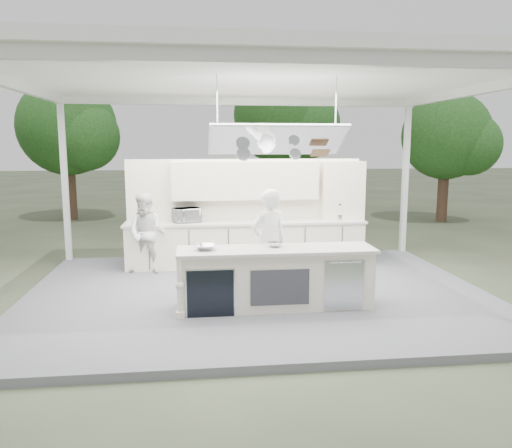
{
  "coord_description": "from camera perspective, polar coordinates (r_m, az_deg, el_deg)",
  "views": [
    {
      "loc": [
        -1.02,
        -8.46,
        2.68
      ],
      "look_at": [
        0.03,
        0.4,
        1.25
      ],
      "focal_mm": 35.0,
      "sensor_mm": 36.0,
      "label": 1
    }
  ],
  "objects": [
    {
      "name": "sous_chef",
      "position": [
        10.17,
        -12.36,
        -1.06
      ],
      "size": [
        0.9,
        0.77,
        1.61
      ],
      "primitive_type": "imported",
      "rotation": [
        0.0,
        0.0,
        -0.24
      ],
      "color": "silver",
      "rests_on": "stage_deck"
    },
    {
      "name": "back_counter",
      "position": [
        10.61,
        -1.12,
        -2.22
      ],
      "size": [
        5.08,
        0.72,
        0.95
      ],
      "color": "silver",
      "rests_on": "stage_deck"
    },
    {
      "name": "toaster_oven",
      "position": [
        10.49,
        -7.94,
        1.01
      ],
      "size": [
        0.63,
        0.53,
        0.3
      ],
      "primitive_type": "imported",
      "rotation": [
        0.0,
        0.0,
        0.34
      ],
      "color": "silver",
      "rests_on": "back_counter"
    },
    {
      "name": "ground",
      "position": [
        8.93,
        0.1,
        -8.37
      ],
      "size": [
        90.0,
        90.0,
        0.0
      ],
      "primitive_type": "plane",
      "color": "#515B3E",
      "rests_on": "ground"
    },
    {
      "name": "bowl_large",
      "position": [
        7.74,
        -5.8,
        -2.65
      ],
      "size": [
        0.37,
        0.37,
        0.08
      ],
      "primitive_type": "imported",
      "rotation": [
        0.0,
        0.0,
        -0.12
      ],
      "color": "silver",
      "rests_on": "demo_island"
    },
    {
      "name": "tree_cluster",
      "position": [
        18.26,
        -4.14,
        10.99
      ],
      "size": [
        19.55,
        9.4,
        5.85
      ],
      "color": "#523429",
      "rests_on": "ground"
    },
    {
      "name": "bowl_small",
      "position": [
        7.93,
        2.18,
        -2.35
      ],
      "size": [
        0.31,
        0.31,
        0.07
      ],
      "primitive_type": "imported",
      "rotation": [
        0.0,
        0.0,
        0.41
      ],
      "color": "silver",
      "rests_on": "demo_island"
    },
    {
      "name": "stage_deck",
      "position": [
        8.91,
        0.1,
        -8.0
      ],
      "size": [
        8.0,
        6.0,
        0.12
      ],
      "primitive_type": "cube",
      "color": "#58595D",
      "rests_on": "ground"
    },
    {
      "name": "back_wall_unit",
      "position": [
        10.73,
        1.11,
        3.18
      ],
      "size": [
        5.05,
        0.48,
        2.25
      ],
      "color": "silver",
      "rests_on": "stage_deck"
    },
    {
      "name": "demo_island",
      "position": [
        7.92,
        2.19,
        -6.17
      ],
      "size": [
        3.1,
        0.79,
        0.95
      ],
      "color": "silver",
      "rests_on": "stage_deck"
    },
    {
      "name": "tent",
      "position": [
        8.57,
        0.14,
        16.01
      ],
      "size": [
        8.2,
        6.2,
        3.86
      ],
      "color": "white",
      "rests_on": "ground"
    },
    {
      "name": "head_chef",
      "position": [
        8.42,
        1.45,
        -2.18
      ],
      "size": [
        0.78,
        0.66,
        1.83
      ],
      "primitive_type": "imported",
      "rotation": [
        0.0,
        0.0,
        3.54
      ],
      "color": "white",
      "rests_on": "stage_deck"
    }
  ]
}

